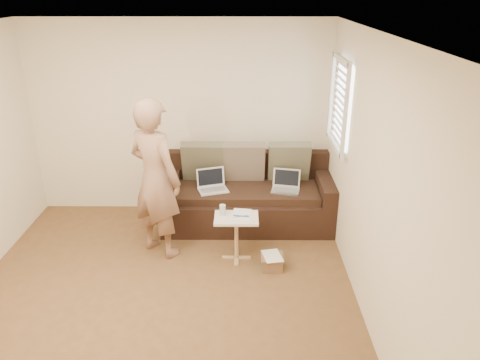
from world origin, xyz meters
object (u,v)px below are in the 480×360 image
at_px(sofa, 248,194).
at_px(striped_box, 272,262).
at_px(side_table, 236,238).
at_px(drinking_glass, 223,210).
at_px(laptop_white, 213,191).
at_px(laptop_silver, 285,191).
at_px(person, 156,179).

distance_m(sofa, striped_box, 1.17).
bearing_deg(striped_box, side_table, 154.57).
height_order(sofa, drinking_glass, sofa).
bearing_deg(laptop_white, laptop_silver, -18.31).
distance_m(side_table, drinking_glass, 0.37).
bearing_deg(laptop_white, drinking_glass, -95.90).
height_order(laptop_silver, side_table, laptop_silver).
bearing_deg(drinking_glass, sofa, 70.47).
bearing_deg(side_table, laptop_white, 111.72).
relative_size(laptop_silver, striped_box, 1.41).
bearing_deg(drinking_glass, side_table, -20.25).
height_order(sofa, side_table, sofa).
xyz_separation_m(laptop_silver, laptop_white, (-0.93, 0.01, 0.00)).
bearing_deg(striped_box, laptop_white, 126.44).
height_order(laptop_white, drinking_glass, drinking_glass).
bearing_deg(laptop_silver, laptop_white, -168.29).
xyz_separation_m(laptop_silver, striped_box, (-0.21, -0.96, -0.44)).
relative_size(sofa, drinking_glass, 18.33).
bearing_deg(laptop_silver, side_table, -116.75).
relative_size(laptop_white, drinking_glass, 3.06).
bearing_deg(person, striped_box, -161.10).
distance_m(sofa, laptop_silver, 0.50).
relative_size(person, side_table, 3.43).
xyz_separation_m(laptop_silver, drinking_glass, (-0.78, -0.71, 0.09)).
bearing_deg(drinking_glass, striped_box, -24.03).
xyz_separation_m(sofa, laptop_white, (-0.45, -0.12, 0.10)).
xyz_separation_m(sofa, side_table, (-0.14, -0.89, -0.15)).
xyz_separation_m(laptop_silver, person, (-1.53, -0.60, 0.42)).
height_order(person, striped_box, person).
relative_size(sofa, laptop_white, 6.00).
relative_size(sofa, striped_box, 8.81).
bearing_deg(laptop_silver, striped_box, -90.40).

